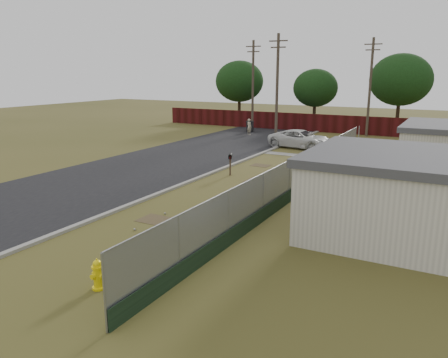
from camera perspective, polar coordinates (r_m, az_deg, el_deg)
The scene contains 12 objects.
ground at distance 21.87m, azimuth 0.75°, elevation -1.92°, with size 120.00×120.00×0.00m, color brown.
street at distance 31.96m, azimuth -3.24°, elevation 3.10°, with size 15.10×60.00×0.12m.
chainlink_fence at distance 21.39m, azimuth 9.46°, elevation -0.27°, with size 0.10×27.06×2.02m.
privacy_fence at distance 46.68m, azimuth 8.65°, elevation 7.43°, with size 30.00×0.12×1.80m, color #420E0F.
utility_poles at distance 41.56m, azimuth 9.83°, elevation 11.88°, with size 12.60×8.24×9.00m.
horizon_trees at distance 43.15m, azimuth 16.88°, elevation 11.47°, with size 33.32×31.94×7.78m.
fire_hydrant at distance 12.93m, azimuth -16.17°, elevation -11.93°, with size 0.42×0.43×0.91m.
mailbox at distance 25.56m, azimuth 0.82°, elevation 2.74°, with size 0.39×0.55×1.30m.
pickup_truck at distance 35.63m, azimuth 10.02°, elevation 5.16°, with size 2.38×5.16×1.44m, color silver.
pedestrian at distance 42.50m, azimuth 3.31°, elevation 6.81°, with size 0.58×0.38×1.58m, color tan.
trash_bin at distance 44.85m, azimuth 3.41°, elevation 6.88°, with size 0.90×0.88×1.11m.
scattered_litter at distance 19.81m, azimuth -2.90°, elevation -3.50°, with size 1.71×10.87×0.07m.
Camera 1 is at (9.81, -18.63, 5.91)m, focal length 35.00 mm.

